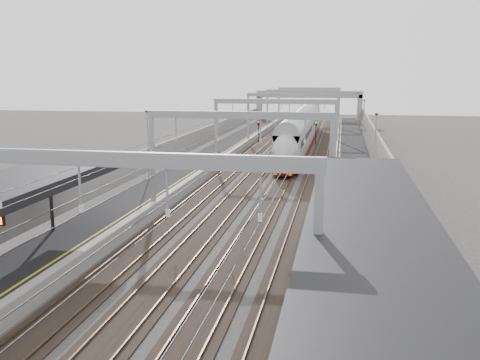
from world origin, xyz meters
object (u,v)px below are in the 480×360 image
at_px(overbridge, 309,99).
at_px(train, 301,134).
at_px(signal_green, 259,128).
at_px(bench, 375,358).

bearing_deg(overbridge, train, -87.85).
relative_size(train, signal_green, 14.51).
relative_size(overbridge, bench, 12.59).
height_order(train, signal_green, train).
height_order(overbridge, train, overbridge).
bearing_deg(bench, overbridge, 94.73).
relative_size(bench, signal_green, 0.50).
height_order(overbridge, signal_green, overbridge).
xyz_separation_m(train, bench, (6.64, -58.55, -0.62)).
distance_m(train, signal_green, 8.09).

